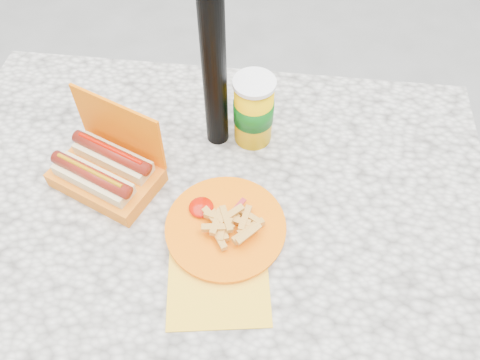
# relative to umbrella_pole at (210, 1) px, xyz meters

# --- Properties ---
(ground) EXTENTS (60.00, 60.00, 0.00)m
(ground) POSITION_rel_umbrella_pole_xyz_m (0.00, -0.16, -1.10)
(ground) COLOR slate
(picnic_table) EXTENTS (1.20, 0.80, 0.75)m
(picnic_table) POSITION_rel_umbrella_pole_xyz_m (0.00, -0.16, -0.46)
(picnic_table) COLOR beige
(picnic_table) RESTS_ON ground
(umbrella_pole) EXTENTS (0.05, 0.05, 2.20)m
(umbrella_pole) POSITION_rel_umbrella_pole_xyz_m (0.00, 0.00, 0.00)
(umbrella_pole) COLOR black
(umbrella_pole) RESTS_ON ground
(hotdog_box) EXTENTS (0.25, 0.22, 0.18)m
(hotdog_box) POSITION_rel_umbrella_pole_xyz_m (-0.21, -0.15, -0.31)
(hotdog_box) COLOR #F56800
(hotdog_box) RESTS_ON picnic_table
(fries_plate) EXTENTS (0.24, 0.34, 0.05)m
(fries_plate) POSITION_rel_umbrella_pole_xyz_m (0.05, -0.25, -0.34)
(fries_plate) COLOR yellow
(fries_plate) RESTS_ON picnic_table
(soda_cup) EXTENTS (0.09, 0.09, 0.17)m
(soda_cup) POSITION_rel_umbrella_pole_xyz_m (0.08, 0.01, -0.26)
(soda_cup) COLOR #FFBB00
(soda_cup) RESTS_ON picnic_table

